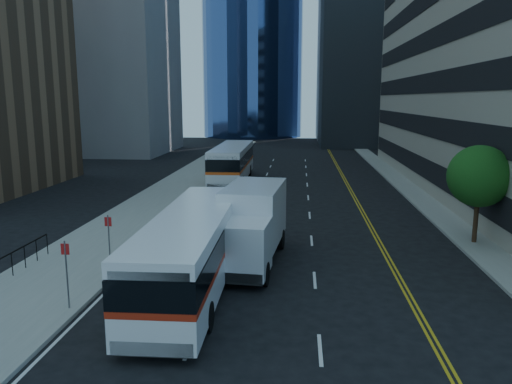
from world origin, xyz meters
TOP-DOWN VIEW (x-y plane):
  - ground at (0.00, 0.00)m, footprint 160.00×160.00m
  - sidewalk_west at (-10.50, 25.00)m, footprint 5.00×90.00m
  - sidewalk_east at (9.00, 25.00)m, footprint 2.00×90.00m
  - midrise_west at (-28.00, 52.00)m, footprint 18.00×18.00m
  - street_tree at (9.00, 8.00)m, footprint 3.20×3.20m
  - bus_front at (-4.39, 0.56)m, footprint 2.79×12.13m
  - bus_rear at (-6.43, 27.35)m, footprint 2.95×12.88m
  - box_truck at (-2.45, 4.09)m, footprint 3.15×7.52m

SIDE VIEW (x-z plane):
  - ground at x=0.00m, z-range 0.00..0.00m
  - sidewalk_west at x=-10.50m, z-range 0.00..0.15m
  - sidewalk_east at x=9.00m, z-range 0.00..0.15m
  - bus_front at x=-4.39m, z-range 0.14..3.26m
  - bus_rear at x=-6.43m, z-range 0.15..3.47m
  - box_truck at x=-2.45m, z-range 0.10..3.60m
  - street_tree at x=9.00m, z-range 1.09..6.19m
  - midrise_west at x=-28.00m, z-range 0.00..35.00m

